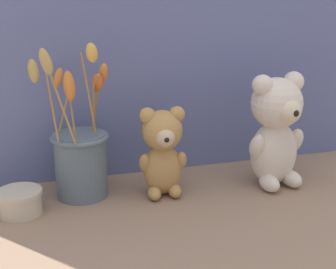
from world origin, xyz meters
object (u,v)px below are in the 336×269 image
(teddy_bear_large, at_px, (276,128))
(flower_vase, at_px, (80,156))
(teddy_bear_medium, at_px, (163,150))
(decorative_tin_tall, at_px, (20,202))

(teddy_bear_large, height_order, flower_vase, flower_vase)
(teddy_bear_large, relative_size, teddy_bear_medium, 1.31)
(teddy_bear_large, height_order, decorative_tin_tall, teddy_bear_large)
(teddy_bear_medium, bearing_deg, decorative_tin_tall, -177.68)
(teddy_bear_large, distance_m, teddy_bear_medium, 0.26)
(decorative_tin_tall, bearing_deg, teddy_bear_large, -0.70)
(flower_vase, distance_m, decorative_tin_tall, 0.16)
(teddy_bear_large, relative_size, flower_vase, 0.76)
(decorative_tin_tall, bearing_deg, flower_vase, 22.56)
(teddy_bear_medium, xyz_separation_m, decorative_tin_tall, (-0.30, -0.01, -0.08))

